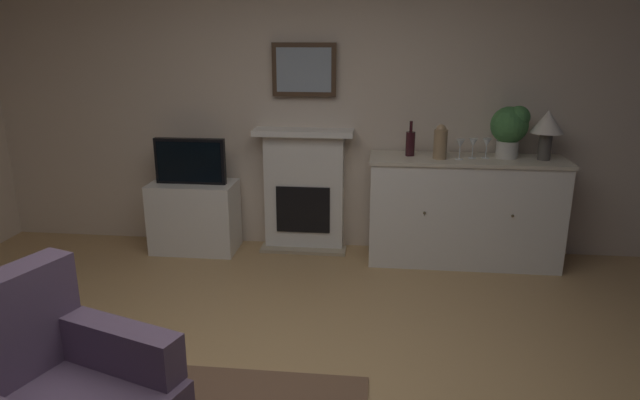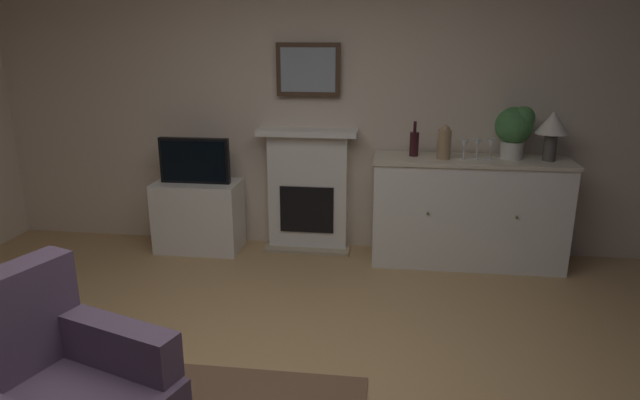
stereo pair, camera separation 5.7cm
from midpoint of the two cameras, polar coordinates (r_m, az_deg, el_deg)
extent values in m
cube|color=beige|center=(4.98, 0.83, 11.00)|extent=(6.11, 0.06, 2.83)
cube|color=white|center=(5.05, -0.88, 0.79)|extent=(0.70, 0.18, 1.05)
cube|color=tan|center=(5.12, -1.01, -5.01)|extent=(0.77, 0.20, 0.03)
cube|color=black|center=(5.00, -1.03, -0.99)|extent=(0.48, 0.02, 0.42)
cube|color=white|center=(4.90, -0.95, 6.89)|extent=(0.87, 0.27, 0.05)
cube|color=#473323|center=(4.91, -0.86, 13.07)|extent=(0.55, 0.03, 0.45)
cube|color=#8C99A8|center=(4.89, -0.89, 13.06)|extent=(0.47, 0.01, 0.37)
cube|color=white|center=(4.89, 15.09, -1.33)|extent=(1.57, 0.45, 0.88)
cube|color=beige|center=(4.78, 15.50, 3.89)|extent=(1.60, 0.48, 0.03)
sphere|color=brown|center=(4.62, 11.24, -1.36)|extent=(0.02, 0.02, 0.02)
sphere|color=brown|center=(4.72, 19.67, -1.65)|extent=(0.02, 0.02, 0.02)
cylinder|color=#4C4742|center=(4.87, 22.62, 4.96)|extent=(0.10, 0.10, 0.22)
cone|color=silver|center=(4.84, 22.88, 7.27)|extent=(0.26, 0.26, 0.18)
cylinder|color=#331419|center=(4.75, 9.88, 5.61)|extent=(0.08, 0.08, 0.20)
cylinder|color=#331419|center=(4.73, 9.96, 7.33)|extent=(0.03, 0.03, 0.09)
cylinder|color=silver|center=(4.71, 14.66, 3.99)|extent=(0.06, 0.06, 0.00)
cylinder|color=silver|center=(4.70, 14.70, 4.55)|extent=(0.01, 0.01, 0.09)
cone|color=silver|center=(4.68, 14.77, 5.51)|extent=(0.07, 0.07, 0.07)
cylinder|color=silver|center=(4.78, 15.89, 4.07)|extent=(0.06, 0.06, 0.00)
cylinder|color=silver|center=(4.77, 15.94, 4.63)|extent=(0.01, 0.01, 0.09)
cone|color=silver|center=(4.75, 16.02, 5.57)|extent=(0.07, 0.07, 0.07)
cylinder|color=silver|center=(4.80, 17.18, 4.03)|extent=(0.06, 0.06, 0.00)
cylinder|color=silver|center=(4.79, 17.22, 4.59)|extent=(0.01, 0.01, 0.09)
cone|color=silver|center=(4.78, 17.31, 5.52)|extent=(0.07, 0.07, 0.07)
cylinder|color=#9E7F5B|center=(4.67, 12.83, 5.50)|extent=(0.11, 0.11, 0.24)
sphere|color=#9E7F5B|center=(4.65, 12.93, 6.95)|extent=(0.08, 0.08, 0.08)
cube|color=white|center=(5.18, -11.87, -1.58)|extent=(0.75, 0.42, 0.63)
cube|color=black|center=(5.03, -12.29, 3.93)|extent=(0.62, 0.06, 0.40)
cube|color=black|center=(5.00, -12.42, 3.84)|extent=(0.57, 0.01, 0.35)
cylinder|color=beige|center=(4.86, 19.19, 4.81)|extent=(0.18, 0.18, 0.14)
sphere|color=#3D753D|center=(4.83, 19.41, 7.13)|extent=(0.30, 0.30, 0.30)
sphere|color=#3D753D|center=(4.80, 20.27, 7.85)|extent=(0.18, 0.18, 0.18)
cube|color=#604C66|center=(2.84, -19.83, -13.45)|extent=(0.73, 0.36, 0.22)
camera|label=1|loc=(0.03, -89.48, 0.16)|focal=31.54mm
camera|label=2|loc=(0.03, 90.52, -0.16)|focal=31.54mm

